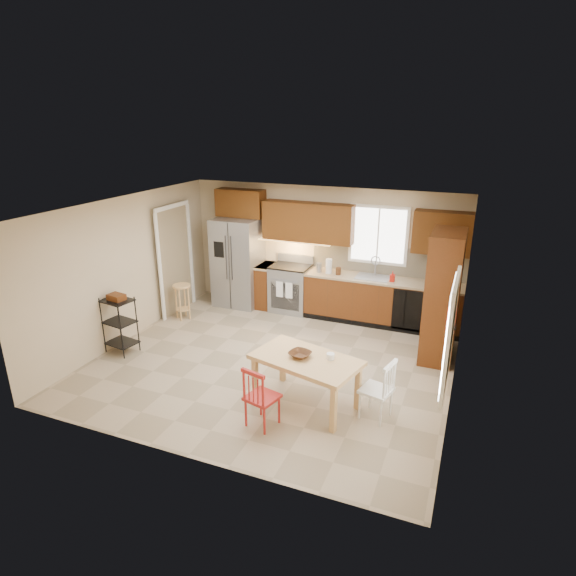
# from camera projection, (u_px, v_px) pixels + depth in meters

# --- Properties ---
(floor) EXTENTS (5.50, 5.50, 0.00)m
(floor) POSITION_uv_depth(u_px,v_px,m) (273.00, 362.00, 7.78)
(floor) COLOR tan
(floor) RESTS_ON ground
(ceiling) EXTENTS (5.50, 5.00, 0.02)m
(ceiling) POSITION_uv_depth(u_px,v_px,m) (271.00, 208.00, 6.94)
(ceiling) COLOR silver
(ceiling) RESTS_ON ground
(wall_back) EXTENTS (5.50, 0.02, 2.50)m
(wall_back) POSITION_uv_depth(u_px,v_px,m) (322.00, 250.00, 9.55)
(wall_back) COLOR #CCB793
(wall_back) RESTS_ON ground
(wall_front) EXTENTS (5.50, 0.02, 2.50)m
(wall_front) POSITION_uv_depth(u_px,v_px,m) (179.00, 362.00, 5.18)
(wall_front) COLOR #CCB793
(wall_front) RESTS_ON ground
(wall_left) EXTENTS (0.02, 5.00, 2.50)m
(wall_left) POSITION_uv_depth(u_px,v_px,m) (127.00, 269.00, 8.33)
(wall_left) COLOR #CCB793
(wall_left) RESTS_ON ground
(wall_right) EXTENTS (0.02, 5.00, 2.50)m
(wall_right) POSITION_uv_depth(u_px,v_px,m) (461.00, 315.00, 6.40)
(wall_right) COLOR #CCB793
(wall_right) RESTS_ON ground
(refrigerator) EXTENTS (0.92, 0.75, 1.82)m
(refrigerator) POSITION_uv_depth(u_px,v_px,m) (238.00, 262.00, 9.93)
(refrigerator) COLOR gray
(refrigerator) RESTS_ON floor
(range_stove) EXTENTS (0.76, 0.63, 0.92)m
(range_stove) POSITION_uv_depth(u_px,v_px,m) (291.00, 289.00, 9.73)
(range_stove) COLOR gray
(range_stove) RESTS_ON floor
(base_cabinet_narrow) EXTENTS (0.30, 0.60, 0.90)m
(base_cabinet_narrow) POSITION_uv_depth(u_px,v_px,m) (266.00, 286.00, 9.94)
(base_cabinet_narrow) COLOR #5E2911
(base_cabinet_narrow) RESTS_ON floor
(base_cabinet_run) EXTENTS (2.92, 0.60, 0.90)m
(base_cabinet_run) POSITION_uv_depth(u_px,v_px,m) (381.00, 301.00, 9.10)
(base_cabinet_run) COLOR #5E2911
(base_cabinet_run) RESTS_ON floor
(dishwasher) EXTENTS (0.60, 0.02, 0.78)m
(dishwasher) POSITION_uv_depth(u_px,v_px,m) (409.00, 311.00, 8.65)
(dishwasher) COLOR black
(dishwasher) RESTS_ON floor
(backsplash) EXTENTS (2.92, 0.03, 0.55)m
(backsplash) POSITION_uv_depth(u_px,v_px,m) (387.00, 260.00, 9.11)
(backsplash) COLOR beige
(backsplash) RESTS_ON wall_back
(upper_over_fridge) EXTENTS (1.00, 0.35, 0.55)m
(upper_over_fridge) POSITION_uv_depth(u_px,v_px,m) (241.00, 203.00, 9.71)
(upper_over_fridge) COLOR #55300E
(upper_over_fridge) RESTS_ON wall_back
(upper_left_block) EXTENTS (1.80, 0.35, 0.75)m
(upper_left_block) POSITION_uv_depth(u_px,v_px,m) (308.00, 222.00, 9.29)
(upper_left_block) COLOR #55300E
(upper_left_block) RESTS_ON wall_back
(upper_right_block) EXTENTS (1.00, 0.35, 0.75)m
(upper_right_block) POSITION_uv_depth(u_px,v_px,m) (442.00, 233.00, 8.41)
(upper_right_block) COLOR #55300E
(upper_right_block) RESTS_ON wall_back
(window_back) EXTENTS (1.12, 0.04, 1.12)m
(window_back) POSITION_uv_depth(u_px,v_px,m) (378.00, 235.00, 9.01)
(window_back) COLOR white
(window_back) RESTS_ON wall_back
(sink) EXTENTS (0.62, 0.46, 0.16)m
(sink) POSITION_uv_depth(u_px,v_px,m) (373.00, 279.00, 9.03)
(sink) COLOR gray
(sink) RESTS_ON base_cabinet_run
(undercab_glow) EXTENTS (1.60, 0.30, 0.01)m
(undercab_glow) POSITION_uv_depth(u_px,v_px,m) (293.00, 241.00, 9.51)
(undercab_glow) COLOR #FFBF66
(undercab_glow) RESTS_ON wall_back
(soap_bottle) EXTENTS (0.09, 0.09, 0.19)m
(soap_bottle) POSITION_uv_depth(u_px,v_px,m) (392.00, 276.00, 8.76)
(soap_bottle) COLOR red
(soap_bottle) RESTS_ON base_cabinet_run
(paper_towel) EXTENTS (0.12, 0.12, 0.28)m
(paper_towel) POSITION_uv_depth(u_px,v_px,m) (329.00, 266.00, 9.22)
(paper_towel) COLOR white
(paper_towel) RESTS_ON base_cabinet_run
(canister_steel) EXTENTS (0.11, 0.11, 0.18)m
(canister_steel) POSITION_uv_depth(u_px,v_px,m) (319.00, 267.00, 9.31)
(canister_steel) COLOR gray
(canister_steel) RESTS_ON base_cabinet_run
(canister_wood) EXTENTS (0.10, 0.10, 0.14)m
(canister_wood) POSITION_uv_depth(u_px,v_px,m) (338.00, 271.00, 9.15)
(canister_wood) COLOR #4D2B14
(canister_wood) RESTS_ON base_cabinet_run
(pantry) EXTENTS (0.50, 0.95, 2.10)m
(pantry) POSITION_uv_depth(u_px,v_px,m) (442.00, 297.00, 7.62)
(pantry) COLOR #5E2911
(pantry) RESTS_ON floor
(fire_extinguisher) EXTENTS (0.12, 0.12, 0.36)m
(fire_extinguisher) POSITION_uv_depth(u_px,v_px,m) (451.00, 320.00, 6.62)
(fire_extinguisher) COLOR red
(fire_extinguisher) RESTS_ON wall_right
(window_right) EXTENTS (0.04, 1.02, 1.32)m
(window_right) POSITION_uv_depth(u_px,v_px,m) (450.00, 335.00, 5.35)
(window_right) COLOR white
(window_right) RESTS_ON wall_right
(doorway) EXTENTS (0.04, 0.95, 2.10)m
(doorway) POSITION_uv_depth(u_px,v_px,m) (175.00, 261.00, 9.50)
(doorway) COLOR #8C7A59
(doorway) RESTS_ON wall_left
(dining_table) EXTENTS (1.57, 1.12, 0.69)m
(dining_table) POSITION_uv_depth(u_px,v_px,m) (306.00, 382.00, 6.53)
(dining_table) COLOR tan
(dining_table) RESTS_ON floor
(chair_red) EXTENTS (0.47, 0.47, 0.83)m
(chair_red) POSITION_uv_depth(u_px,v_px,m) (262.00, 396.00, 6.06)
(chair_red) COLOR #A61E19
(chair_red) RESTS_ON floor
(chair_white) EXTENTS (0.47, 0.47, 0.83)m
(chair_white) POSITION_uv_depth(u_px,v_px,m) (376.00, 389.00, 6.21)
(chair_white) COLOR white
(chair_white) RESTS_ON floor
(table_bowl) EXTENTS (0.35, 0.35, 0.07)m
(table_bowl) POSITION_uv_depth(u_px,v_px,m) (300.00, 357.00, 6.44)
(table_bowl) COLOR #4D2B14
(table_bowl) RESTS_ON dining_table
(table_jar) EXTENTS (0.11, 0.11, 0.11)m
(table_jar) POSITION_uv_depth(u_px,v_px,m) (330.00, 358.00, 6.37)
(table_jar) COLOR white
(table_jar) RESTS_ON dining_table
(bar_stool) EXTENTS (0.35, 0.35, 0.70)m
(bar_stool) POSITION_uv_depth(u_px,v_px,m) (183.00, 302.00, 9.35)
(bar_stool) COLOR tan
(bar_stool) RESTS_ON floor
(utility_cart) EXTENTS (0.54, 0.45, 0.97)m
(utility_cart) POSITION_uv_depth(u_px,v_px,m) (120.00, 325.00, 7.97)
(utility_cart) COLOR black
(utility_cart) RESTS_ON floor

